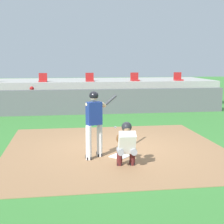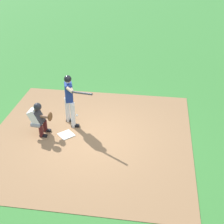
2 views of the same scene
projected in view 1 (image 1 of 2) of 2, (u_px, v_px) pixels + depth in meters
name	position (u px, v px, depth m)	size (l,w,h in m)	color
ground_plane	(115.00, 149.00, 9.74)	(80.00, 80.00, 0.00)	#387A33
dirt_infield	(115.00, 149.00, 9.74)	(6.40, 6.40, 0.01)	#936B47
home_plate	(120.00, 156.00, 8.96)	(0.44, 0.44, 0.02)	white
batter_at_plate	(95.00, 120.00, 8.70)	(0.99, 1.16, 1.80)	silver
catcher_crouched	(126.00, 143.00, 8.04)	(0.50, 1.60, 1.13)	gray
dugout_wall	(95.00, 102.00, 16.00)	(13.00, 0.30, 1.20)	#59595E
dugout_bench	(93.00, 106.00, 17.04)	(11.80, 0.44, 0.45)	olive
dugout_player_1	(32.00, 99.00, 16.38)	(0.49, 0.70, 1.30)	#939399
stands_platform	(88.00, 91.00, 20.29)	(15.00, 4.40, 1.40)	#9E9E99
stadium_seat_1	(43.00, 79.00, 18.30)	(0.46, 0.46, 0.48)	#A51E1E
stadium_seat_2	(90.00, 79.00, 18.67)	(0.46, 0.46, 0.48)	#A51E1E
stadium_seat_3	(135.00, 79.00, 19.04)	(0.46, 0.46, 0.48)	#A51E1E
stadium_seat_4	(178.00, 78.00, 19.41)	(0.46, 0.46, 0.48)	#A51E1E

